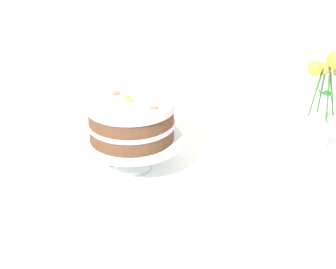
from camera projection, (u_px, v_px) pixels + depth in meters
The scene contains 5 objects.
dining_table at pixel (192, 202), 1.45m from camera, with size 1.40×1.00×0.74m.
linen_napkin at pixel (133, 167), 1.44m from camera, with size 0.32×0.32×0.00m, color white.
cake_stand at pixel (132, 143), 1.41m from camera, with size 0.29×0.29×0.10m.
layer_cake at pixel (131, 119), 1.37m from camera, with size 0.25×0.25×0.12m.
flower_vase at pixel (321, 112), 1.48m from camera, with size 0.12×0.11×0.33m.
Camera 1 is at (-0.35, -1.17, 1.48)m, focal length 52.72 mm.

